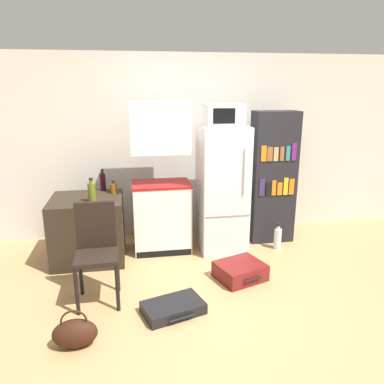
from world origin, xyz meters
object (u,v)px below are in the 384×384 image
Objects in this scene: bookshelf at (273,178)px; handbag at (75,333)px; microwave at (224,115)px; bottle_olive_oil at (92,192)px; kitchen_hutch at (161,185)px; bottle_amber_beer at (113,188)px; suitcase_large_flat at (240,271)px; water_bottle_front at (278,238)px; bottle_wine_dark at (103,181)px; suitcase_small_flat at (173,308)px; side_table at (88,229)px; refrigerator at (222,189)px; chair at (96,244)px.

bookshelf reaches higher than handbag.
bottle_olive_oil is at bearing -171.72° from microwave.
kitchen_hutch is 12.12× the size of bottle_amber_beer.
bottle_amber_beer is 1.81m from suitcase_large_flat.
kitchen_hutch is at bearing 170.79° from water_bottle_front.
bookshelf is 2.90× the size of suitcase_large_flat.
bottle_wine_dark reaches higher than handbag.
bottle_olive_oil is 0.45× the size of suitcase_small_flat.
bookshelf is at bearing 34.84° from suitcase_large_flat.
bottle_olive_oil reaches higher than bottle_amber_beer.
suitcase_small_flat is 1.74× the size of handbag.
bottle_wine_dark reaches higher than water_bottle_front.
bottle_amber_beer is (0.23, 0.33, -0.05)m from bottle_olive_oil.
suitcase_large_flat reaches higher than suitcase_small_flat.
handbag is (-2.35, -1.87, -0.75)m from bookshelf.
bookshelf is at bearing 5.23° from side_table.
refrigerator reaches higher than bottle_amber_beer.
microwave is 0.71× the size of suitcase_small_flat.
side_table is 1.61m from suitcase_small_flat.
suitcase_large_flat is 1.85m from handbag.
microwave is (1.66, 0.06, 1.32)m from side_table.
microwave is at bearing 8.28° from bottle_olive_oil.
microwave is 1.61m from bottle_amber_beer.
bookshelf is at bearing 27.73° from suitcase_small_flat.
microwave reaches higher than bookshelf.
handbag is (-0.05, -1.49, -0.76)m from bottle_olive_oil.
bottle_amber_beer is (0.32, 0.16, 0.45)m from side_table.
bookshelf is (0.73, 0.15, 0.08)m from refrigerator.
kitchen_hutch is at bearing 174.86° from microwave.
chair is (0.09, -0.76, -0.31)m from bottle_olive_oil.
kitchen_hutch is 6.89× the size of bottle_wine_dark.
bottle_amber_beer reaches higher than suitcase_large_flat.
bottle_wine_dark is at bearing 165.05° from kitchen_hutch.
bookshelf is 6.41× the size of bottle_wine_dark.
microwave is 1.64× the size of bottle_wine_dark.
side_table is 2.98× the size of bottle_olive_oil.
suitcase_large_flat is (0.01, -0.86, -0.70)m from refrigerator.
kitchen_hutch is at bearing -2.94° from bottle_amber_beer.
side_table reaches higher than suitcase_large_flat.
bookshelf is 6.21× the size of bottle_olive_oil.
bookshelf is at bearing 38.53° from handbag.
refrigerator is at bearing -5.03° from kitchen_hutch.
suitcase_large_flat is at bearing -89.34° from refrigerator.
bottle_wine_dark is at bearing 95.22° from suitcase_small_flat.
bottle_olive_oil is at bearing -124.73° from bottle_amber_beer.
microwave is at bearing 166.56° from water_bottle_front.
bottle_olive_oil is 0.82m from chair.
bottle_olive_oil is 2.40m from water_bottle_front.
bookshelf is 4.83× the size of handbag.
bottle_amber_beer is 2.19m from water_bottle_front.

